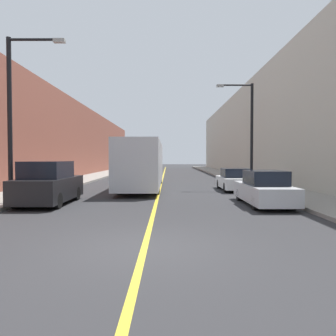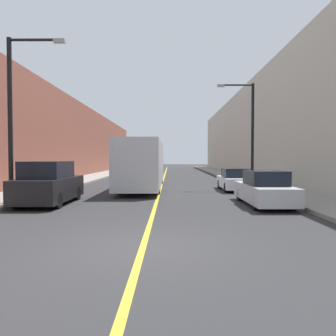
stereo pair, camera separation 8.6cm
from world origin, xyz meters
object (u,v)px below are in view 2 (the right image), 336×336
Objects in this scene: bus at (144,164)px; parked_suv_left at (49,184)px; car_right_near at (264,190)px; car_right_mid at (235,180)px; street_lamp_right at (249,128)px; street_lamp_left at (15,109)px.

parked_suv_left is at bearing -114.66° from bus.
car_right_near is (6.11, -8.40, -1.02)m from bus.
street_lamp_right is at bearing 46.10° from car_right_mid.
bus is 8.97m from parked_suv_left.
street_lamp_left is at bearing -145.82° from street_lamp_right.
car_right_near is 0.67× the size of street_lamp_right.
car_right_near is at bearing 2.03° from street_lamp_left.
car_right_mid is (9.88, 6.42, -0.26)m from parked_suv_left.
street_lamp_right reaches higher than car_right_near.
car_right_mid is at bearing -133.90° from street_lamp_right.
parked_suv_left is 0.65× the size of street_lamp_right.
street_lamp_right reaches higher than bus.
bus is at bearing 60.80° from street_lamp_left.
street_lamp_left is (-11.02, -0.39, 3.58)m from car_right_near.
street_lamp_right is (7.33, -0.48, 2.49)m from bus.
parked_suv_left is 3.64m from street_lamp_left.
street_lamp_right reaches higher than car_right_mid.
bus is 10.44m from car_right_near.
street_lamp_left is 14.79m from street_lamp_right.
car_right_near is at bearing -1.65° from parked_suv_left.
car_right_mid is at bearing 32.66° from street_lamp_left.
parked_suv_left is 0.96× the size of car_right_near.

